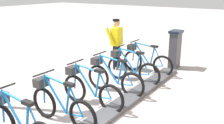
{
  "coord_description": "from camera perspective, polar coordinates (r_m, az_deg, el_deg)",
  "views": [
    {
      "loc": [
        -2.77,
        3.43,
        2.65
      ],
      "look_at": [
        0.5,
        -1.48,
        0.9
      ],
      "focal_mm": 40.8,
      "sensor_mm": 36.0,
      "label": 1
    }
  ],
  "objects": [
    {
      "name": "worker_near_rack",
      "position": [
        8.34,
        0.96,
        4.45
      ],
      "size": [
        0.48,
        0.65,
        1.66
      ],
      "color": "white",
      "rests_on": "ground"
    },
    {
      "name": "bike_docked_2",
      "position": [
        6.53,
        0.06,
        -3.38
      ],
      "size": [
        1.72,
        0.54,
        1.02
      ],
      "color": "black",
      "rests_on": "ground"
    },
    {
      "name": "bike_docked_1",
      "position": [
        7.29,
        4.16,
        -1.28
      ],
      "size": [
        1.72,
        0.54,
        1.02
      ],
      "color": "black",
      "rests_on": "ground"
    },
    {
      "name": "bike_docked_0",
      "position": [
        8.09,
        7.46,
        0.43
      ],
      "size": [
        1.72,
        0.54,
        1.02
      ],
      "color": "black",
      "rests_on": "ground"
    },
    {
      "name": "bike_docked_4",
      "position": [
        5.19,
        -11.67,
        -9.21
      ],
      "size": [
        1.72,
        0.54,
        1.02
      ],
      "color": "black",
      "rests_on": "ground"
    },
    {
      "name": "bike_docked_3",
      "position": [
        5.82,
        -5.1,
        -5.99
      ],
      "size": [
        1.72,
        0.54,
        1.02
      ],
      "color": "black",
      "rests_on": "ground"
    },
    {
      "name": "payment_kiosk",
      "position": [
        8.75,
        13.92,
        2.9
      ],
      "size": [
        0.36,
        0.52,
        1.28
      ],
      "color": "#38383D",
      "rests_on": "ground"
    }
  ]
}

